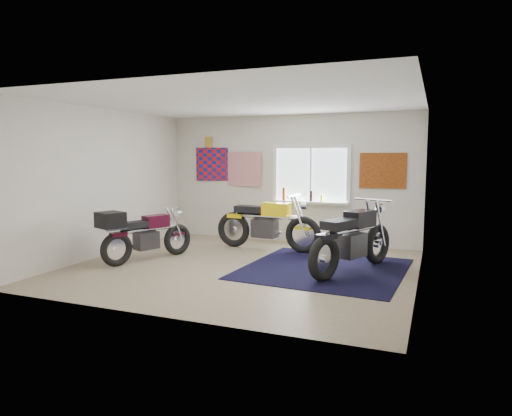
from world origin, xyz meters
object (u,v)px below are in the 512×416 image
at_px(navy_rug, 324,269).
at_px(maroon_tourer, 141,234).
at_px(yellow_triumph, 267,225).
at_px(black_chrome_bike, 352,241).

distance_m(navy_rug, maroon_tourer, 3.20).
relative_size(navy_rug, yellow_triumph, 1.18).
bearing_deg(maroon_tourer, yellow_triumph, -21.83).
bearing_deg(black_chrome_bike, maroon_tourer, 122.80).
relative_size(navy_rug, maroon_tourer, 1.45).
xyz_separation_m(black_chrome_bike, maroon_tourer, (-3.55, -0.64, -0.01)).
bearing_deg(yellow_triumph, navy_rug, -35.17).
distance_m(navy_rug, yellow_triumph, 1.87).
relative_size(navy_rug, black_chrome_bike, 1.23).
distance_m(yellow_triumph, maroon_tourer, 2.44).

